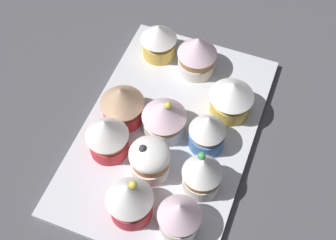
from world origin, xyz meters
The scene contains 13 objects.
ground_plane centered at (0.00, 0.00, -1.50)cm, with size 180.00×180.00×3.00cm, color #4C4C51.
baking_tray centered at (0.00, 0.00, 0.60)cm, with size 38.01×24.75×1.20cm.
cupcake_0 centered at (-13.38, -6.69, 4.87)cm, with size 5.70×5.70×7.03cm.
cupcake_1 centered at (-6.68, -7.42, 4.92)cm, with size 5.47×5.47×7.63cm.
cupcake_2 centered at (-0.02, -5.96, 4.60)cm, with size 5.29×5.29×6.72cm.
cupcake_3 centered at (6.85, -7.43, 4.72)cm, with size 6.71×6.71×6.68cm.
cupcake_4 centered at (-13.64, -0.38, 5.35)cm, with size 6.21×6.21×8.29cm.
cupcake_5 centered at (-6.94, 0.48, 4.35)cm, with size 5.73×5.73×6.57cm.
cupcake_6 centered at (0.23, 0.57, 4.75)cm, with size 6.54×6.54×7.23cm.
cupcake_7 centered at (12.88, -0.48, 4.88)cm, with size 6.33×6.33×7.17cm.
cupcake_8 centered at (-5.96, 6.80, 5.07)cm, with size 6.14×6.14×7.42cm.
cupcake_9 centered at (0.42, 7.19, 4.83)cm, with size 6.57×6.57×6.99cm.
cupcake_10 centered at (13.74, 6.89, 4.60)cm, with size 5.91×5.91×6.51cm.
Camera 1 is at (-34.08, -13.07, 59.94)cm, focal length 49.35 mm.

